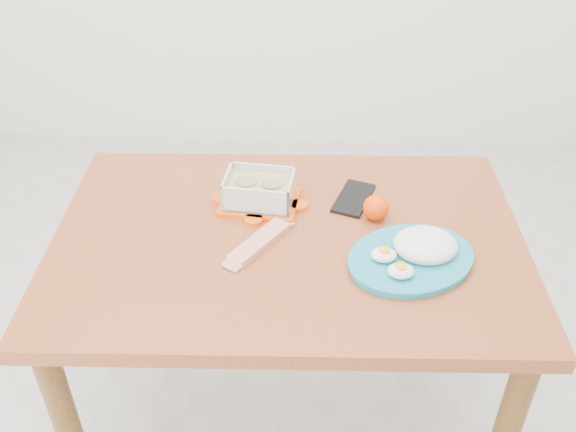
{
  "coord_description": "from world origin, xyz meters",
  "views": [
    {
      "loc": [
        0.08,
        -1.24,
        1.72
      ],
      "look_at": [
        0.03,
        -0.02,
        0.81
      ],
      "focal_mm": 40.0,
      "sensor_mm": 36.0,
      "label": 1
    }
  ],
  "objects_px": {
    "food_container": "(259,191)",
    "orange_fruit": "(376,208)",
    "smartphone": "(353,198)",
    "rice_plate": "(416,252)",
    "dining_table": "(288,268)"
  },
  "relations": [
    {
      "from": "orange_fruit",
      "to": "rice_plate",
      "type": "height_order",
      "value": "rice_plate"
    },
    {
      "from": "rice_plate",
      "to": "smartphone",
      "type": "xyz_separation_m",
      "value": [
        -0.13,
        0.24,
        -0.02
      ]
    },
    {
      "from": "rice_plate",
      "to": "orange_fruit",
      "type": "bearing_deg",
      "value": 89.91
    },
    {
      "from": "orange_fruit",
      "to": "rice_plate",
      "type": "relative_size",
      "value": 0.16
    },
    {
      "from": "food_container",
      "to": "orange_fruit",
      "type": "relative_size",
      "value": 3.27
    },
    {
      "from": "dining_table",
      "to": "smartphone",
      "type": "bearing_deg",
      "value": 42.82
    },
    {
      "from": "food_container",
      "to": "smartphone",
      "type": "bearing_deg",
      "value": 13.36
    },
    {
      "from": "dining_table",
      "to": "food_container",
      "type": "relative_size",
      "value": 5.42
    },
    {
      "from": "orange_fruit",
      "to": "rice_plate",
      "type": "bearing_deg",
      "value": -64.06
    },
    {
      "from": "orange_fruit",
      "to": "food_container",
      "type": "bearing_deg",
      "value": 170.19
    },
    {
      "from": "orange_fruit",
      "to": "smartphone",
      "type": "height_order",
      "value": "orange_fruit"
    },
    {
      "from": "dining_table",
      "to": "smartphone",
      "type": "distance_m",
      "value": 0.25
    },
    {
      "from": "food_container",
      "to": "rice_plate",
      "type": "xyz_separation_m",
      "value": [
        0.37,
        -0.21,
        -0.01
      ]
    },
    {
      "from": "rice_plate",
      "to": "smartphone",
      "type": "relative_size",
      "value": 2.57
    },
    {
      "from": "food_container",
      "to": "orange_fruit",
      "type": "xyz_separation_m",
      "value": [
        0.3,
        -0.05,
        -0.01
      ]
    }
  ]
}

